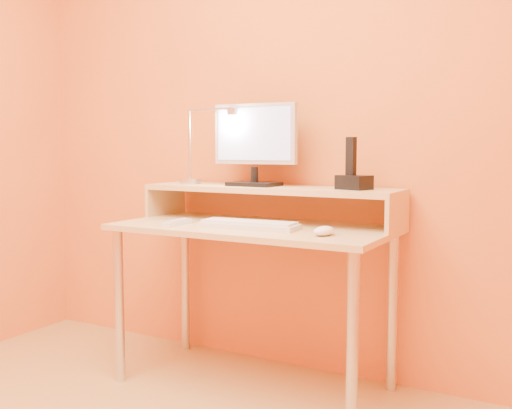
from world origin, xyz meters
The scene contains 25 objects.
wall_back centered at (0.00, 1.50, 1.25)m, with size 3.00×0.04×2.50m, color orange.
desk_leg_fl centered at (-0.55, 0.93, 0.35)m, with size 0.04×0.04×0.69m, color silver.
desk_leg_fr centered at (0.55, 0.93, 0.35)m, with size 0.04×0.04×0.69m, color silver.
desk_leg_bl centered at (-0.55, 1.43, 0.35)m, with size 0.04×0.04×0.69m, color silver.
desk_leg_br centered at (0.55, 1.43, 0.35)m, with size 0.04×0.04×0.69m, color silver.
desk_lower centered at (0.00, 1.18, 0.71)m, with size 1.20×0.60×0.03m, color #DAB976.
shelf_riser_left centered at (-0.59, 1.33, 0.79)m, with size 0.02×0.30×0.14m, color #DAB976.
shelf_riser_right centered at (0.59, 1.33, 0.79)m, with size 0.02×0.30×0.14m, color #DAB976.
desk_shelf centered at (0.00, 1.33, 0.87)m, with size 1.20×0.30×0.03m, color #DAB976.
monitor_foot centered at (-0.08, 1.33, 0.89)m, with size 0.22×0.16×0.02m, color black.
monitor_neck centered at (-0.08, 1.33, 0.93)m, with size 0.04×0.04×0.07m, color black.
monitor_panel centered at (-0.08, 1.34, 1.12)m, with size 0.40×0.04×0.28m, color silver.
monitor_back centered at (-0.08, 1.36, 1.12)m, with size 0.36×0.01×0.23m, color black.
monitor_screen centered at (-0.08, 1.32, 1.12)m, with size 0.37×0.00×0.24m, color #B0B7F7.
lamp_base centered at (-0.42, 1.30, 0.89)m, with size 0.10×0.10×0.03m, color silver.
lamp_post centered at (-0.42, 1.30, 1.07)m, with size 0.01×0.01×0.33m, color silver.
lamp_arm centered at (-0.30, 1.30, 1.24)m, with size 0.01×0.01×0.24m, color silver.
lamp_head centered at (-0.18, 1.30, 1.22)m, with size 0.04×0.04×0.03m, color silver.
lamp_bulb centered at (-0.18, 1.30, 1.20)m, with size 0.03×0.03×0.00m, color #FFEAC6.
phone_dock centered at (0.40, 1.33, 0.91)m, with size 0.13×0.10×0.06m, color black.
phone_handset centered at (0.39, 1.33, 1.02)m, with size 0.04×0.03×0.16m, color black.
phone_led centered at (0.45, 1.28, 0.91)m, with size 0.01×0.00×0.04m, color blue.
keyboard centered at (0.03, 1.08, 0.73)m, with size 0.42×0.13×0.02m, color silver.
mouse centered at (0.39, 1.04, 0.74)m, with size 0.06×0.11×0.04m, color white.
remote_control centered at (-0.29, 1.02, 0.73)m, with size 0.05×0.17×0.02m, color silver.
Camera 1 is at (1.25, -1.03, 1.05)m, focal length 41.38 mm.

